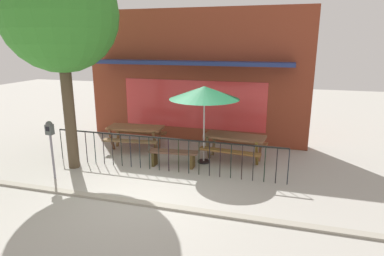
# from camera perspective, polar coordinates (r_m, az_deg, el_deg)

# --- Properties ---
(ground) EXTENTS (40.00, 40.00, 0.00)m
(ground) POSITION_cam_1_polar(r_m,az_deg,el_deg) (7.92, -9.10, -11.56)
(ground) COLOR #A6A39A
(pub_storefront) EXTENTS (7.89, 1.25, 4.60)m
(pub_storefront) POSITION_cam_1_polar(r_m,az_deg,el_deg) (11.66, 0.48, 8.90)
(pub_storefront) COLOR #4A2A11
(pub_storefront) RESTS_ON ground
(patio_fence_front) EXTENTS (6.65, 0.04, 0.97)m
(patio_fence_front) POSITION_cam_1_polar(r_m,az_deg,el_deg) (9.04, -4.97, -3.51)
(patio_fence_front) COLOR black
(patio_fence_front) RESTS_ON ground
(picnic_table_left) EXTENTS (1.93, 1.53, 0.79)m
(picnic_table_left) POSITION_cam_1_polar(r_m,az_deg,el_deg) (11.03, -9.81, -0.58)
(picnic_table_left) COLOR brown
(picnic_table_left) RESTS_ON ground
(picnic_table_right) EXTENTS (1.93, 1.54, 0.79)m
(picnic_table_right) POSITION_cam_1_polar(r_m,az_deg,el_deg) (9.94, 7.41, -2.19)
(picnic_table_right) COLOR brown
(picnic_table_right) RESTS_ON ground
(patio_umbrella) EXTENTS (2.01, 2.01, 2.28)m
(patio_umbrella) POSITION_cam_1_polar(r_m,az_deg,el_deg) (9.32, 2.16, 6.10)
(patio_umbrella) COLOR black
(patio_umbrella) RESTS_ON ground
(patio_bench) EXTENTS (1.43, 0.46, 0.48)m
(patio_bench) POSITION_cam_1_polar(r_m,az_deg,el_deg) (9.42, -3.28, -4.72)
(patio_bench) COLOR brown
(patio_bench) RESTS_ON ground
(parking_meter_near) EXTENTS (0.18, 0.17, 1.56)m
(parking_meter_near) POSITION_cam_1_polar(r_m,az_deg,el_deg) (9.08, -23.47, -1.07)
(parking_meter_near) COLOR slate
(parking_meter_near) RESTS_ON ground
(street_tree) EXTENTS (3.00, 3.00, 5.69)m
(street_tree) POSITION_cam_1_polar(r_m,az_deg,el_deg) (9.48, -22.04, 17.79)
(street_tree) COLOR #4B3D2B
(street_tree) RESTS_ON ground
(curb_edge) EXTENTS (11.05, 0.20, 0.11)m
(curb_edge) POSITION_cam_1_polar(r_m,az_deg,el_deg) (7.63, -10.29, -12.70)
(curb_edge) COLOR #9B9587
(curb_edge) RESTS_ON ground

